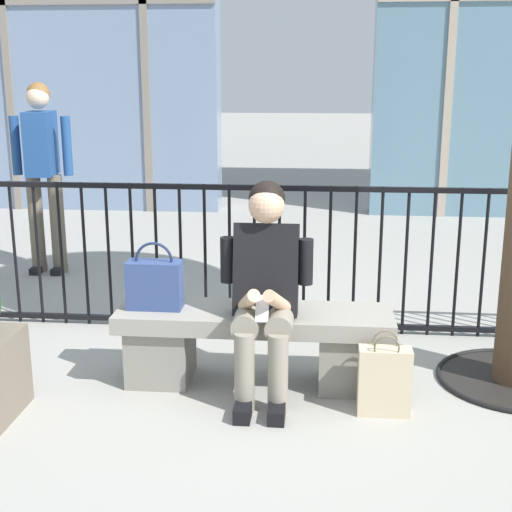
{
  "coord_description": "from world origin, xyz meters",
  "views": [
    {
      "loc": [
        0.37,
        -3.88,
        1.78
      ],
      "look_at": [
        0.0,
        0.1,
        0.75
      ],
      "focal_mm": 49.78,
      "sensor_mm": 36.0,
      "label": 1
    }
  ],
  "objects_px": {
    "handbag_on_bench": "(155,284)",
    "bystander_at_railing": "(43,164)",
    "stone_bench": "(254,339)",
    "shopping_bag": "(384,380)",
    "seated_person_with_phone": "(265,284)"
  },
  "relations": [
    {
      "from": "shopping_bag",
      "to": "bystander_at_railing",
      "type": "relative_size",
      "value": 0.27
    },
    {
      "from": "seated_person_with_phone",
      "to": "bystander_at_railing",
      "type": "bearing_deg",
      "value": 132.67
    },
    {
      "from": "handbag_on_bench",
      "to": "bystander_at_railing",
      "type": "bearing_deg",
      "value": 124.27
    },
    {
      "from": "stone_bench",
      "to": "shopping_bag",
      "type": "distance_m",
      "value": 0.81
    },
    {
      "from": "seated_person_with_phone",
      "to": "shopping_bag",
      "type": "bearing_deg",
      "value": -17.02
    },
    {
      "from": "stone_bench",
      "to": "seated_person_with_phone",
      "type": "relative_size",
      "value": 1.32
    },
    {
      "from": "handbag_on_bench",
      "to": "shopping_bag",
      "type": "xyz_separation_m",
      "value": [
        1.31,
        -0.32,
        -0.41
      ]
    },
    {
      "from": "handbag_on_bench",
      "to": "bystander_at_railing",
      "type": "xyz_separation_m",
      "value": [
        -1.54,
        2.26,
        0.4
      ]
    },
    {
      "from": "stone_bench",
      "to": "shopping_bag",
      "type": "height_order",
      "value": "shopping_bag"
    },
    {
      "from": "handbag_on_bench",
      "to": "seated_person_with_phone",
      "type": "bearing_deg",
      "value": -10.31
    },
    {
      "from": "handbag_on_bench",
      "to": "shopping_bag",
      "type": "bearing_deg",
      "value": -13.72
    },
    {
      "from": "stone_bench",
      "to": "bystander_at_railing",
      "type": "relative_size",
      "value": 0.94
    },
    {
      "from": "shopping_bag",
      "to": "bystander_at_railing",
      "type": "xyz_separation_m",
      "value": [
        -2.85,
        2.58,
        0.81
      ]
    },
    {
      "from": "seated_person_with_phone",
      "to": "handbag_on_bench",
      "type": "bearing_deg",
      "value": 169.69
    },
    {
      "from": "shopping_bag",
      "to": "bystander_at_railing",
      "type": "distance_m",
      "value": 3.93
    }
  ]
}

